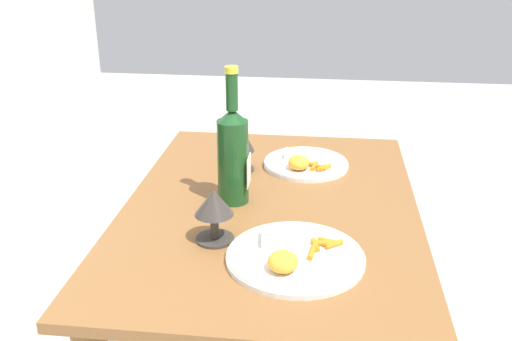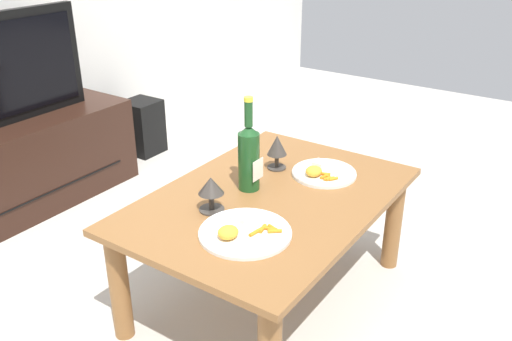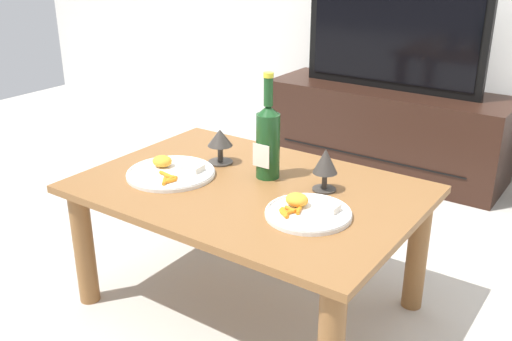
{
  "view_description": "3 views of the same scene",
  "coord_description": "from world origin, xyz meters",
  "px_view_note": "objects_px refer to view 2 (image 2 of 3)",
  "views": [
    {
      "loc": [
        -1.36,
        -0.13,
        1.12
      ],
      "look_at": [
        -0.02,
        0.04,
        0.55
      ],
      "focal_mm": 41.08,
      "sensor_mm": 36.0,
      "label": 1
    },
    {
      "loc": [
        -1.49,
        -0.95,
        1.38
      ],
      "look_at": [
        0.04,
        0.09,
        0.52
      ],
      "focal_mm": 38.53,
      "sensor_mm": 36.0,
      "label": 2
    },
    {
      "loc": [
        1.0,
        -1.4,
        1.2
      ],
      "look_at": [
        0.02,
        0.02,
        0.5
      ],
      "focal_mm": 40.45,
      "sensor_mm": 36.0,
      "label": 3
    }
  ],
  "objects_px": {
    "wine_bottle": "(249,155)",
    "goblet_right": "(277,147)",
    "dinner_plate_right": "(323,172)",
    "dining_table": "(270,215)",
    "tv_stand": "(12,168)",
    "floor_speaker": "(143,127)",
    "goblet_left": "(211,188)",
    "dinner_plate_left": "(244,232)"
  },
  "relations": [
    {
      "from": "wine_bottle",
      "to": "goblet_right",
      "type": "bearing_deg",
      "value": 2.91
    },
    {
      "from": "wine_bottle",
      "to": "dinner_plate_right",
      "type": "xyz_separation_m",
      "value": [
        0.26,
        -0.17,
        -0.12
      ]
    },
    {
      "from": "dining_table",
      "to": "tv_stand",
      "type": "bearing_deg",
      "value": 94.92
    },
    {
      "from": "floor_speaker",
      "to": "goblet_right",
      "type": "distance_m",
      "value": 1.51
    },
    {
      "from": "goblet_right",
      "to": "goblet_left",
      "type": "bearing_deg",
      "value": 180.0
    },
    {
      "from": "goblet_right",
      "to": "dinner_plate_right",
      "type": "bearing_deg",
      "value": -76.2
    },
    {
      "from": "goblet_right",
      "to": "dinner_plate_left",
      "type": "xyz_separation_m",
      "value": [
        -0.49,
        -0.19,
        -0.08
      ]
    },
    {
      "from": "dining_table",
      "to": "floor_speaker",
      "type": "bearing_deg",
      "value": 61.79
    },
    {
      "from": "floor_speaker",
      "to": "dinner_plate_left",
      "type": "relative_size",
      "value": 1.13
    },
    {
      "from": "dinner_plate_left",
      "to": "dinner_plate_right",
      "type": "height_order",
      "value": "same"
    },
    {
      "from": "floor_speaker",
      "to": "goblet_right",
      "type": "xyz_separation_m",
      "value": [
        -0.56,
        -1.35,
        0.37
      ]
    },
    {
      "from": "wine_bottle",
      "to": "goblet_right",
      "type": "height_order",
      "value": "wine_bottle"
    },
    {
      "from": "goblet_left",
      "to": "dinner_plate_right",
      "type": "xyz_separation_m",
      "value": [
        0.47,
        -0.19,
        -0.07
      ]
    },
    {
      "from": "dinner_plate_right",
      "to": "floor_speaker",
      "type": "bearing_deg",
      "value": 71.34
    },
    {
      "from": "wine_bottle",
      "to": "goblet_left",
      "type": "distance_m",
      "value": 0.22
    },
    {
      "from": "wine_bottle",
      "to": "dinner_plate_right",
      "type": "bearing_deg",
      "value": -34.38
    },
    {
      "from": "tv_stand",
      "to": "goblet_left",
      "type": "relative_size",
      "value": 10.06
    },
    {
      "from": "dining_table",
      "to": "wine_bottle",
      "type": "xyz_separation_m",
      "value": [
        0.01,
        0.1,
        0.22
      ]
    },
    {
      "from": "tv_stand",
      "to": "dinner_plate_right",
      "type": "height_order",
      "value": "dinner_plate_right"
    },
    {
      "from": "wine_bottle",
      "to": "goblet_right",
      "type": "distance_m",
      "value": 0.21
    },
    {
      "from": "wine_bottle",
      "to": "floor_speaker",
      "type": "bearing_deg",
      "value": 60.33
    },
    {
      "from": "goblet_right",
      "to": "wine_bottle",
      "type": "bearing_deg",
      "value": -177.09
    },
    {
      "from": "dining_table",
      "to": "dinner_plate_left",
      "type": "xyz_separation_m",
      "value": [
        -0.27,
        -0.08,
        0.09
      ]
    },
    {
      "from": "goblet_left",
      "to": "dinner_plate_left",
      "type": "xyz_separation_m",
      "value": [
        -0.07,
        -0.19,
        -0.07
      ]
    },
    {
      "from": "floor_speaker",
      "to": "goblet_left",
      "type": "distance_m",
      "value": 1.71
    },
    {
      "from": "dining_table",
      "to": "goblet_left",
      "type": "bearing_deg",
      "value": 151.67
    },
    {
      "from": "dinner_plate_left",
      "to": "floor_speaker",
      "type": "bearing_deg",
      "value": 55.55
    },
    {
      "from": "tv_stand",
      "to": "floor_speaker",
      "type": "relative_size",
      "value": 3.75
    },
    {
      "from": "tv_stand",
      "to": "floor_speaker",
      "type": "height_order",
      "value": "tv_stand"
    },
    {
      "from": "goblet_left",
      "to": "tv_stand",
      "type": "bearing_deg",
      "value": 86.7
    },
    {
      "from": "wine_bottle",
      "to": "dining_table",
      "type": "bearing_deg",
      "value": -94.45
    },
    {
      "from": "tv_stand",
      "to": "goblet_right",
      "type": "distance_m",
      "value": 1.42
    },
    {
      "from": "wine_bottle",
      "to": "tv_stand",
      "type": "bearing_deg",
      "value": 95.6
    },
    {
      "from": "goblet_right",
      "to": "dinner_plate_left",
      "type": "relative_size",
      "value": 0.47
    },
    {
      "from": "goblet_right",
      "to": "floor_speaker",
      "type": "bearing_deg",
      "value": 67.31
    },
    {
      "from": "dinner_plate_left",
      "to": "dinner_plate_right",
      "type": "bearing_deg",
      "value": 0.02
    },
    {
      "from": "wine_bottle",
      "to": "goblet_right",
      "type": "relative_size",
      "value": 2.54
    },
    {
      "from": "dinner_plate_left",
      "to": "dining_table",
      "type": "bearing_deg",
      "value": 15.83
    },
    {
      "from": "goblet_right",
      "to": "dinner_plate_right",
      "type": "height_order",
      "value": "goblet_right"
    },
    {
      "from": "goblet_left",
      "to": "dinner_plate_left",
      "type": "relative_size",
      "value": 0.42
    },
    {
      "from": "floor_speaker",
      "to": "dinner_plate_right",
      "type": "height_order",
      "value": "dinner_plate_right"
    },
    {
      "from": "wine_bottle",
      "to": "dinner_plate_left",
      "type": "height_order",
      "value": "wine_bottle"
    }
  ]
}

